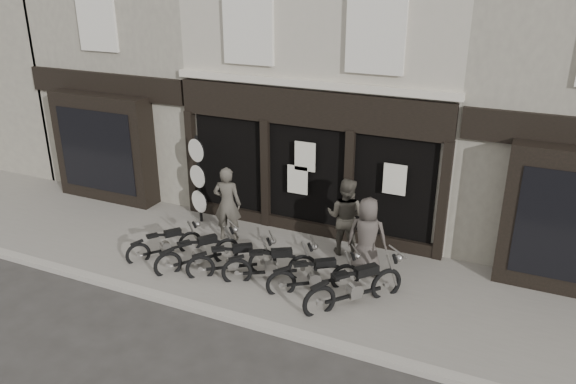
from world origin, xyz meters
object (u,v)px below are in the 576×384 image
at_px(motorcycle_2, 233,262).
at_px(man_centre, 345,216).
at_px(motorcycle_5, 355,290).
at_px(man_left, 227,204).
at_px(motorcycle_0, 165,246).
at_px(motorcycle_1, 199,255).
at_px(motorcycle_3, 271,267).
at_px(advert_sign_post, 199,183).
at_px(man_right, 367,237).
at_px(motorcycle_4, 315,278).

height_order(motorcycle_2, man_centre, man_centre).
height_order(motorcycle_2, motorcycle_5, motorcycle_5).
bearing_deg(man_left, motorcycle_0, 42.58).
distance_m(motorcycle_1, motorcycle_2, 0.90).
xyz_separation_m(motorcycle_3, motorcycle_5, (2.01, -0.16, 0.04)).
distance_m(motorcycle_3, advert_sign_post, 3.78).
distance_m(motorcycle_0, advert_sign_post, 2.21).
distance_m(man_centre, advert_sign_post, 4.20).
distance_m(man_centre, man_right, 1.06).
xyz_separation_m(motorcycle_2, motorcycle_5, (2.92, -0.03, 0.05)).
xyz_separation_m(motorcycle_1, motorcycle_5, (3.82, 0.00, 0.05)).
bearing_deg(man_left, man_centre, 176.22).
distance_m(man_left, man_right, 3.74).
bearing_deg(motorcycle_4, man_left, 119.31).
bearing_deg(man_right, motorcycle_1, 10.89).
height_order(motorcycle_0, man_left, man_left).
bearing_deg(motorcycle_5, motorcycle_4, 120.99).
bearing_deg(man_centre, motorcycle_3, 59.36).
height_order(motorcycle_1, advert_sign_post, advert_sign_post).
bearing_deg(motorcycle_0, motorcycle_1, -59.34).
distance_m(motorcycle_5, man_left, 4.25).
bearing_deg(motorcycle_1, motorcycle_5, -52.76).
bearing_deg(motorcycle_1, motorcycle_0, 120.79).
bearing_deg(advert_sign_post, motorcycle_2, -24.33).
xyz_separation_m(motorcycle_1, motorcycle_4, (2.85, 0.16, -0.00)).
bearing_deg(man_left, motorcycle_1, 79.70).
bearing_deg(motorcycle_4, man_centre, 53.57).
xyz_separation_m(motorcycle_4, motorcycle_5, (0.96, -0.16, 0.05)).
bearing_deg(man_left, motorcycle_3, 130.53).
xyz_separation_m(motorcycle_0, motorcycle_4, (3.89, 0.05, 0.04)).
relative_size(man_centre, advert_sign_post, 0.75).
height_order(motorcycle_0, motorcycle_2, motorcycle_2).
distance_m(motorcycle_2, man_left, 1.93).
relative_size(motorcycle_2, motorcycle_5, 0.92).
height_order(man_right, advert_sign_post, advert_sign_post).
relative_size(motorcycle_0, motorcycle_2, 0.90).
height_order(motorcycle_2, advert_sign_post, advert_sign_post).
xyz_separation_m(motorcycle_5, man_left, (-3.91, 1.53, 0.64)).
bearing_deg(motorcycle_5, man_centre, 65.33).
xyz_separation_m(man_centre, man_right, (0.77, -0.73, -0.05)).
bearing_deg(advert_sign_post, man_left, -6.60).
bearing_deg(motorcycle_3, motorcycle_5, -35.69).
bearing_deg(motorcycle_0, advert_sign_post, 45.26).
bearing_deg(motorcycle_5, motorcycle_1, 130.58).
height_order(motorcycle_5, man_right, man_right).
distance_m(man_left, man_centre, 3.01).
distance_m(motorcycle_5, advert_sign_post, 5.61).
height_order(motorcycle_0, motorcycle_3, motorcycle_3).
distance_m(motorcycle_4, man_centre, 2.01).
distance_m(motorcycle_1, man_centre, 3.60).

